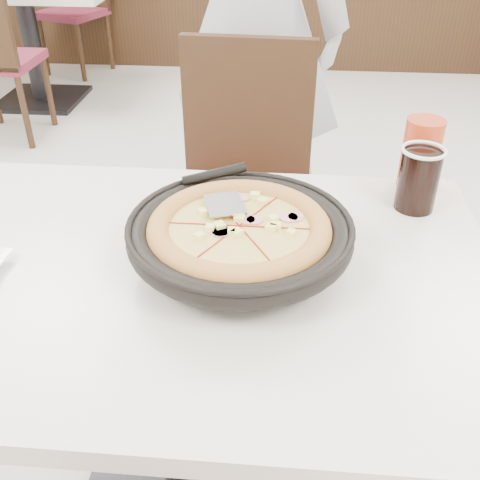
# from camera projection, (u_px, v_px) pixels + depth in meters

# --- Properties ---
(floor) EXTENTS (7.00, 7.00, 0.00)m
(floor) POSITION_uv_depth(u_px,v_px,m) (258.00, 401.00, 1.72)
(floor) COLOR #A7A8A3
(floor) RESTS_ON ground
(main_table) EXTENTS (1.29, 0.94, 0.75)m
(main_table) POSITION_uv_depth(u_px,v_px,m) (184.00, 404.00, 1.24)
(main_table) COLOR silver
(main_table) RESTS_ON floor
(chair_far) EXTENTS (0.45, 0.45, 0.95)m
(chair_far) POSITION_uv_depth(u_px,v_px,m) (239.00, 206.00, 1.77)
(chair_far) COLOR black
(chair_far) RESTS_ON floor
(trivet) EXTENTS (0.12, 0.12, 0.04)m
(trivet) POSITION_uv_depth(u_px,v_px,m) (202.00, 257.00, 1.03)
(trivet) COLOR black
(trivet) RESTS_ON main_table
(pizza_pan) EXTENTS (0.41, 0.41, 0.01)m
(pizza_pan) POSITION_uv_depth(u_px,v_px,m) (240.00, 244.00, 1.02)
(pizza_pan) COLOR black
(pizza_pan) RESTS_ON trivet
(pizza) EXTENTS (0.35, 0.35, 0.02)m
(pizza) POSITION_uv_depth(u_px,v_px,m) (239.00, 236.00, 1.01)
(pizza) COLOR #AF7E45
(pizza) RESTS_ON pizza_pan
(pizza_server) EXTENTS (0.09, 0.10, 0.00)m
(pizza_server) POSITION_uv_depth(u_px,v_px,m) (224.00, 204.00, 1.04)
(pizza_server) COLOR white
(pizza_server) RESTS_ON pizza
(cola_glass) EXTENTS (0.09, 0.09, 0.13)m
(cola_glass) POSITION_uv_depth(u_px,v_px,m) (418.00, 181.00, 1.18)
(cola_glass) COLOR black
(cola_glass) RESTS_ON main_table
(red_cup) EXTENTS (0.09, 0.09, 0.16)m
(red_cup) POSITION_uv_depth(u_px,v_px,m) (420.00, 154.00, 1.26)
(red_cup) COLOR #B12F15
(red_cup) RESTS_ON main_table
(diner_person) EXTENTS (0.81, 0.69, 1.89)m
(diner_person) POSITION_uv_depth(u_px,v_px,m) (252.00, 17.00, 1.91)
(diner_person) COLOR #B1B0B5
(diner_person) RESTS_ON floor
(bg_table_left) EXTENTS (1.25, 0.88, 0.75)m
(bg_table_left) POSITION_uv_depth(u_px,v_px,m) (32.00, 46.00, 3.77)
(bg_table_left) COLOR silver
(bg_table_left) RESTS_ON floor
(bg_chair_left_far) EXTENTS (0.54, 0.54, 0.95)m
(bg_chair_left_far) POSITION_uv_depth(u_px,v_px,m) (72.00, 10.00, 4.29)
(bg_chair_left_far) COLOR black
(bg_chair_left_far) RESTS_ON floor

